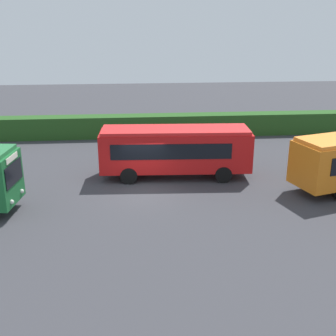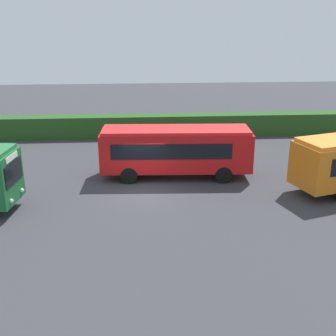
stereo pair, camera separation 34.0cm
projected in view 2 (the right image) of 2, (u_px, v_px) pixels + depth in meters
The scene contains 5 objects.
ground_plane at pixel (144, 192), 24.36m from camera, with size 83.42×83.42×0.00m, color #38383D.
bus_red at pixel (176, 149), 26.20m from camera, with size 9.20×2.90×3.04m.
person_left at pixel (149, 150), 29.00m from camera, with size 0.48×0.51×1.68m.
person_center at pixel (162, 147), 29.47m from camera, with size 0.44×0.51×1.75m.
hedge_row at pixel (141, 126), 35.46m from camera, with size 53.71×1.50×1.75m, color #25501D.
Camera 2 is at (-0.22, -22.58, 9.35)m, focal length 46.49 mm.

